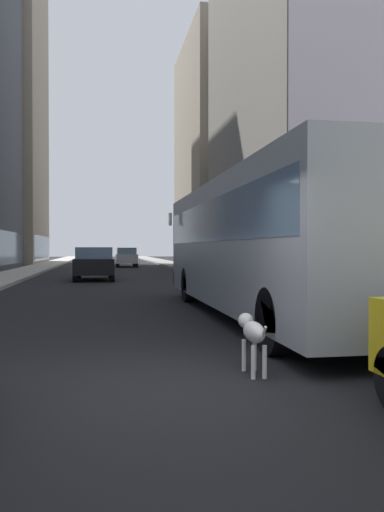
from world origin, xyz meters
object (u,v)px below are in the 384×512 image
Objects in this scene: car_silver_sedan at (126,257)px; transit_bus at (262,239)px; dalmatian_dog at (252,333)px; car_black_suv at (94,263)px.

transit_bus is at bearing -87.22° from car_silver_sedan.
dalmatian_dog is (-1.76, -5.17, -1.26)m from transit_bus.
transit_bus reaches higher than car_silver_sedan.
car_silver_sedan is at bearing 92.78° from transit_bus.
car_black_suv is at bearing -97.57° from car_silver_sedan.
transit_bus is 5.61m from dalmatian_dog.
transit_bus is at bearing -74.90° from car_black_suv.
dalmatian_dog is at bearing -83.60° from car_black_suv.
dalmatian_dog is (2.24, -20.00, -0.31)m from car_black_suv.
car_black_suv is 1.07× the size of car_silver_sedan.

